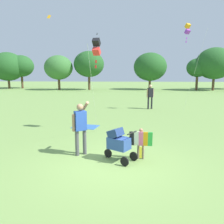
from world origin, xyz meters
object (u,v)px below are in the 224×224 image
at_px(kite_orange_delta, 188,29).
at_px(person_sitting_far, 150,95).
at_px(kite_adult_black, 96,47).
at_px(person_adult_flyer, 80,124).
at_px(stroller, 118,142).
at_px(picnic_blanket, 86,127).
at_px(child_with_butterfly_kite, 141,141).

relative_size(kite_orange_delta, person_sitting_far, 3.26).
bearing_deg(kite_adult_black, person_sitting_far, 65.12).
relative_size(person_adult_flyer, kite_adult_black, 0.43).
bearing_deg(person_adult_flyer, stroller, -18.43).
xyz_separation_m(kite_adult_black, picnic_blanket, (-0.70, 0.82, -3.78)).
height_order(person_sitting_far, picnic_blanket, person_sitting_far).
bearing_deg(person_sitting_far, child_with_butterfly_kite, -97.48).
bearing_deg(child_with_butterfly_kite, kite_adult_black, 118.08).
relative_size(kite_adult_black, person_sitting_far, 2.32).
bearing_deg(person_adult_flyer, picnic_blanket, 97.90).
height_order(child_with_butterfly_kite, picnic_blanket, child_with_butterfly_kite).
distance_m(child_with_butterfly_kite, person_sitting_far, 10.16).
relative_size(child_with_butterfly_kite, kite_orange_delta, 0.17).
bearing_deg(kite_orange_delta, kite_adult_black, -132.93).
distance_m(kite_adult_black, person_sitting_far, 7.88).
xyz_separation_m(stroller, person_sitting_far, (2.02, 10.20, 0.46)).
xyz_separation_m(stroller, kite_orange_delta, (4.24, 9.22, 4.88)).
bearing_deg(picnic_blanket, person_sitting_far, 57.05).
distance_m(child_with_butterfly_kite, kite_adult_black, 4.96).
bearing_deg(child_with_butterfly_kite, picnic_blanket, 120.83).
relative_size(person_adult_flyer, person_sitting_far, 0.99).
height_order(stroller, person_sitting_far, person_sitting_far).
bearing_deg(child_with_butterfly_kite, stroller, -169.34).
bearing_deg(picnic_blanket, kite_orange_delta, 39.12).
bearing_deg(child_with_butterfly_kite, person_adult_flyer, 171.66).
bearing_deg(kite_adult_black, stroller, -72.64).
distance_m(person_adult_flyer, kite_adult_black, 4.13).
xyz_separation_m(person_adult_flyer, kite_adult_black, (0.16, 3.07, 2.75)).
height_order(person_adult_flyer, kite_adult_black, kite_adult_black).
xyz_separation_m(child_with_butterfly_kite, person_sitting_far, (1.32, 10.06, 0.46)).
bearing_deg(kite_adult_black, person_adult_flyer, -93.06).
relative_size(person_sitting_far, picnic_blanket, 1.48).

